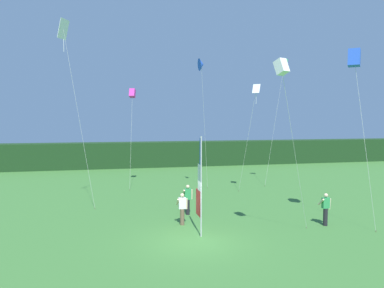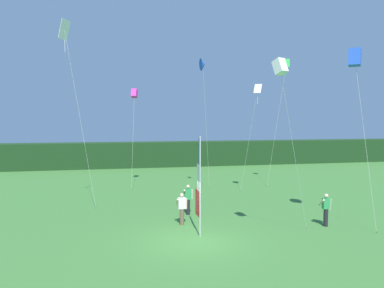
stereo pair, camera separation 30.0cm
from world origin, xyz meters
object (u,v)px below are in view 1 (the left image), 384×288
object	(u,v)px
person_mid_field	(182,208)
banner_flag	(200,188)
person_near_banner	(326,208)
kite_white_diamond_1	(65,38)
kite_white_box_4	(282,68)
kite_magenta_box_5	(132,94)
person_far_left	(188,199)
kite_white_diamond_6	(255,97)
kite_blue_delta_3	(201,65)
kite_green_diamond_2	(282,76)
kite_blue_box_0	(354,58)

from	to	relation	value
person_mid_field	banner_flag	bearing A→B (deg)	-73.27
person_near_banner	kite_white_diamond_1	distance (m)	16.78
kite_white_box_4	kite_magenta_box_5	size ratio (longest dim) A/B	1.01
person_far_left	kite_white_diamond_1	distance (m)	11.38
banner_flag	kite_white_diamond_6	world-z (taller)	kite_white_diamond_6
person_near_banner	kite_blue_delta_3	world-z (taller)	kite_blue_delta_3
person_far_left	kite_white_box_4	distance (m)	9.22
banner_flag	kite_white_box_4	xyz separation A→B (m)	(2.78, -2.46, 5.19)
kite_green_diamond_2	kite_blue_delta_3	bearing A→B (deg)	-173.34
kite_green_diamond_2	kite_white_box_4	bearing A→B (deg)	-116.40
person_near_banner	kite_magenta_box_5	distance (m)	16.51
kite_blue_delta_3	kite_white_diamond_6	world-z (taller)	kite_blue_delta_3
kite_green_diamond_2	kite_blue_delta_3	xyz separation A→B (m)	(-6.65, -0.78, 0.53)
kite_blue_box_0	person_near_banner	bearing A→B (deg)	141.98
person_mid_field	kite_white_diamond_1	bearing A→B (deg)	146.29
kite_magenta_box_5	kite_white_diamond_6	distance (m)	9.46
person_mid_field	kite_blue_delta_3	bearing A→B (deg)	69.49
person_mid_field	kite_blue_box_0	distance (m)	11.05
person_mid_field	kite_white_diamond_6	distance (m)	10.39
person_far_left	kite_white_diamond_1	world-z (taller)	kite_white_diamond_1
kite_white_diamond_1	kite_white_box_4	distance (m)	12.54
banner_flag	kite_white_diamond_1	xyz separation A→B (m)	(-6.45, 5.64, 7.72)
person_mid_field	person_far_left	world-z (taller)	person_far_left
person_mid_field	kite_white_box_4	size ratio (longest dim) A/B	0.21
person_far_left	kite_white_diamond_6	xyz separation A→B (m)	(5.53, 3.94, 5.95)
kite_white_diamond_1	person_far_left	bearing A→B (deg)	-17.65
kite_blue_box_0	person_mid_field	bearing A→B (deg)	163.58
kite_green_diamond_2	kite_white_diamond_6	size ratio (longest dim) A/B	1.29
kite_magenta_box_5	kite_white_diamond_6	bearing A→B (deg)	-31.00
person_near_banner	kite_blue_box_0	world-z (taller)	kite_blue_box_0
person_far_left	kite_blue_delta_3	xyz separation A→B (m)	(2.17, 5.72, 8.30)
kite_white_diamond_1	kite_blue_box_0	bearing A→B (deg)	-24.46
kite_white_diamond_1	kite_white_diamond_6	world-z (taller)	kite_white_diamond_1
person_near_banner	person_mid_field	size ratio (longest dim) A/B	1.02
person_far_left	kite_blue_delta_3	distance (m)	10.31
person_near_banner	kite_blue_delta_3	xyz separation A→B (m)	(-4.19, 9.22, 8.33)
kite_white_diamond_1	kite_magenta_box_5	size ratio (longest dim) A/B	1.42
person_mid_field	kite_white_box_4	xyz separation A→B (m)	(3.28, -4.14, 6.53)
kite_white_diamond_1	person_mid_field	bearing A→B (deg)	-33.71
kite_blue_box_0	kite_white_diamond_1	bearing A→B (deg)	155.54
person_near_banner	person_far_left	world-z (taller)	person_far_left
kite_white_diamond_1	kite_green_diamond_2	world-z (taller)	kite_white_diamond_1
person_near_banner	kite_blue_box_0	size ratio (longest dim) A/B	0.19
banner_flag	person_far_left	bearing A→B (deg)	87.36
kite_magenta_box_5	kite_white_diamond_6	world-z (taller)	kite_white_diamond_6
banner_flag	kite_green_diamond_2	world-z (taller)	kite_green_diamond_2
kite_white_diamond_6	kite_white_diamond_1	bearing A→B (deg)	-171.40
person_mid_field	kite_white_diamond_6	xyz separation A→B (m)	(6.20, 5.80, 5.99)
kite_green_diamond_2	person_mid_field	bearing A→B (deg)	-138.62
person_near_banner	kite_magenta_box_5	world-z (taller)	kite_magenta_box_5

